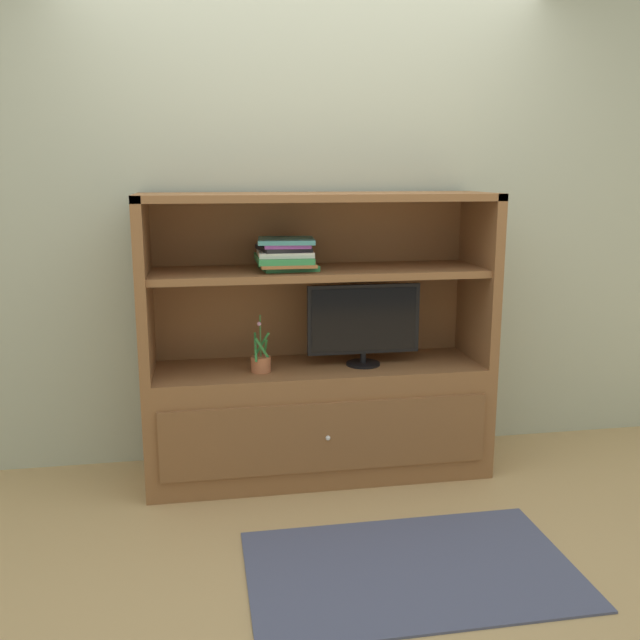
{
  "coord_description": "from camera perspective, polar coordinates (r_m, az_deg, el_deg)",
  "views": [
    {
      "loc": [
        -0.59,
        -3.0,
        1.56
      ],
      "look_at": [
        0.0,
        0.35,
        0.84
      ],
      "focal_mm": 38.81,
      "sensor_mm": 36.0,
      "label": 1
    }
  ],
  "objects": [
    {
      "name": "ground_plane",
      "position": [
        3.43,
        1.05,
        -15.02
      ],
      "size": [
        8.0,
        8.0,
        0.0
      ],
      "primitive_type": "plane",
      "color": "tan"
    },
    {
      "name": "painted_rear_wall",
      "position": [
        3.8,
        -1.06,
        9.62
      ],
      "size": [
        6.0,
        0.1,
        2.8
      ],
      "primitive_type": "cube",
      "color": "#ADB29E",
      "rests_on": "ground_plane"
    },
    {
      "name": "area_rug",
      "position": [
        2.97,
        7.5,
        -19.71
      ],
      "size": [
        1.31,
        0.8,
        0.01
      ],
      "primitive_type": "cube",
      "color": "#4C5170",
      "rests_on": "ground_plane"
    },
    {
      "name": "media_console",
      "position": [
        3.63,
        -0.16,
        -5.59
      ],
      "size": [
        1.76,
        0.54,
        1.46
      ],
      "color": "brown",
      "rests_on": "ground_plane"
    },
    {
      "name": "tv_monitor",
      "position": [
        3.54,
        3.62,
        -0.19
      ],
      "size": [
        0.58,
        0.18,
        0.42
      ],
      "color": "black",
      "rests_on": "media_console"
    },
    {
      "name": "potted_plant",
      "position": [
        3.47,
        -4.9,
        -3.54
      ],
      "size": [
        0.1,
        0.14,
        0.29
      ],
      "color": "#B26642",
      "rests_on": "media_console"
    },
    {
      "name": "magazine_stack",
      "position": [
        3.45,
        -2.89,
        5.43
      ],
      "size": [
        0.3,
        0.34,
        0.16
      ],
      "color": "#338C4C",
      "rests_on": "media_console"
    }
  ]
}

